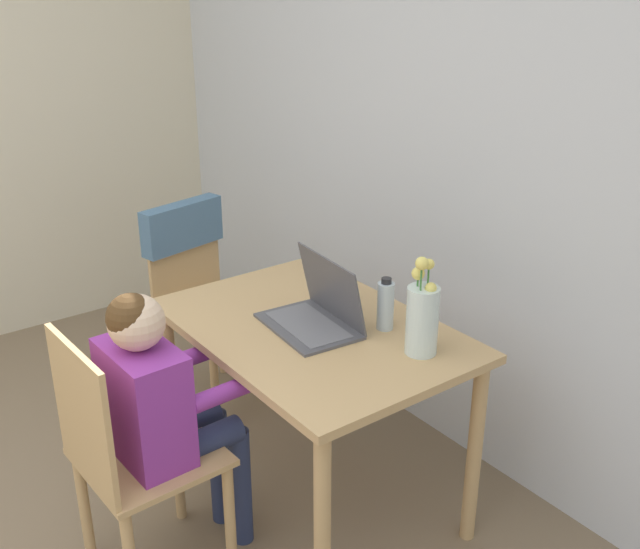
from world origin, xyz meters
TOP-DOWN VIEW (x-y plane):
  - wall_back at (0.00, 2.23)m, footprint 6.40×0.05m
  - dining_table at (-0.12, 1.51)m, footprint 1.05×0.73m
  - chair_occupied at (-0.15, 0.84)m, footprint 0.42×0.42m
  - chair_spare at (-1.06, 1.56)m, footprint 0.50×0.48m
  - person_seated at (-0.16, 0.97)m, footprint 0.33×0.43m
  - laptop at (-0.11, 1.53)m, footprint 0.37×0.27m
  - flower_vase at (0.23, 1.67)m, footprint 0.10×0.10m
  - water_bottle at (0.04, 1.69)m, footprint 0.06×0.06m

SIDE VIEW (x-z plane):
  - chair_occupied at x=-0.15m, z-range 0.02..0.90m
  - chair_spare at x=-1.06m, z-range 0.15..1.05m
  - person_seated at x=-0.16m, z-range 0.12..1.11m
  - dining_table at x=-0.12m, z-range 0.26..0.99m
  - laptop at x=-0.11m, z-range 0.66..0.90m
  - water_bottle at x=0.04m, z-range 0.72..0.90m
  - flower_vase at x=0.23m, z-range 0.68..1.01m
  - wall_back at x=0.00m, z-range 0.00..2.50m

